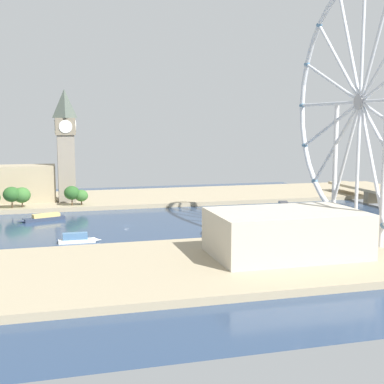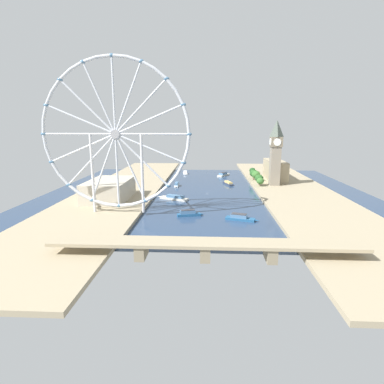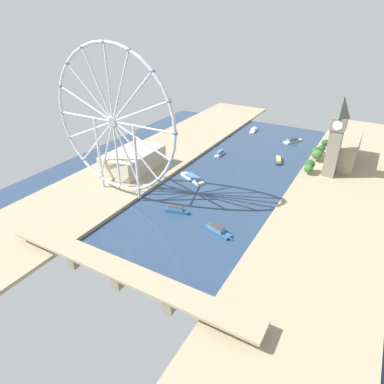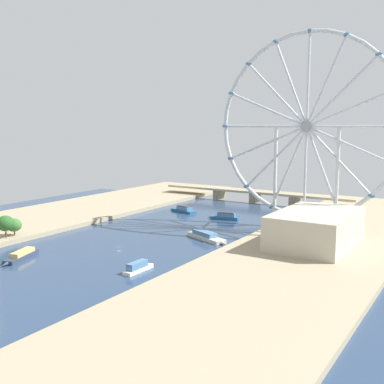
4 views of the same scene
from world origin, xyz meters
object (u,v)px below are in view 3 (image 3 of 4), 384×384
(tour_boat_1, at_px, (220,153))
(tour_boat_2, at_px, (218,230))
(tour_boat_0, at_px, (177,210))
(river_bridge, at_px, (122,272))
(riverside_hall, at_px, (133,160))
(clock_tower, at_px, (336,136))
(parliament_block, at_px, (347,151))
(tour_boat_6, at_px, (293,140))
(tour_boat_5, at_px, (253,130))
(ferris_wheel, at_px, (113,122))
(tour_boat_3, at_px, (192,178))
(tour_boat_4, at_px, (278,160))

(tour_boat_1, xyz_separation_m, tour_boat_2, (-68.60, 147.16, 0.00))
(tour_boat_0, bearing_deg, tour_boat_1, 86.84)
(river_bridge, bearing_deg, tour_boat_2, -109.65)
(riverside_hall, xyz_separation_m, river_bridge, (-101.91, 139.85, -4.56))
(clock_tower, height_order, parliament_block, clock_tower)
(tour_boat_2, bearing_deg, tour_boat_0, -175.42)
(tour_boat_2, bearing_deg, river_bridge, -92.78)
(tour_boat_0, bearing_deg, tour_boat_2, -25.60)
(river_bridge, distance_m, tour_boat_6, 319.46)
(riverside_hall, distance_m, tour_boat_2, 143.92)
(riverside_hall, height_order, tour_boat_5, riverside_hall)
(parliament_block, xyz_separation_m, tour_boat_1, (135.73, 43.76, -14.22))
(tour_boat_5, bearing_deg, tour_boat_6, 69.97)
(clock_tower, xyz_separation_m, ferris_wheel, (163.71, 137.14, 25.32))
(parliament_block, height_order, tour_boat_0, parliament_block)
(parliament_block, relative_size, tour_boat_0, 2.96)
(parliament_block, height_order, tour_boat_6, parliament_block)
(tour_boat_0, xyz_separation_m, tour_boat_3, (20.08, -62.38, -0.38))
(tour_boat_5, xyz_separation_m, tour_boat_6, (-61.69, 16.05, 0.41))
(ferris_wheel, relative_size, tour_boat_3, 3.67)
(tour_boat_3, bearing_deg, tour_boat_5, -66.05)
(river_bridge, xyz_separation_m, tour_boat_1, (39.93, -227.44, -6.10))
(river_bridge, relative_size, tour_boat_5, 7.02)
(parliament_block, xyz_separation_m, tour_boat_4, (67.67, 27.35, -14.54))
(tour_boat_0, height_order, tour_boat_2, tour_boat_0)
(tour_boat_3, bearing_deg, tour_boat_6, -86.43)
(tour_boat_2, relative_size, tour_boat_6, 0.94)
(tour_boat_6, bearing_deg, tour_boat_4, -148.00)
(tour_boat_3, bearing_deg, tour_boat_4, -101.11)
(parliament_block, distance_m, tour_boat_5, 147.31)
(river_bridge, height_order, tour_boat_0, river_bridge)
(tour_boat_2, distance_m, tour_boat_5, 262.38)
(riverside_hall, bearing_deg, ferris_wheel, 115.88)
(tour_boat_2, relative_size, tour_boat_4, 0.98)
(clock_tower, height_order, tour_boat_3, clock_tower)
(river_bridge, bearing_deg, tour_boat_0, -80.34)
(clock_tower, distance_m, tour_boat_6, 117.88)
(riverside_hall, xyz_separation_m, tour_boat_4, (-130.03, -103.99, -10.98))
(tour_boat_4, bearing_deg, parliament_block, -86.65)
(ferris_wheel, relative_size, tour_boat_1, 6.07)
(clock_tower, relative_size, parliament_block, 1.14)
(tour_boat_2, relative_size, tour_boat_5, 1.07)
(clock_tower, relative_size, tour_boat_2, 2.84)
(parliament_block, bearing_deg, tour_boat_0, 58.51)
(tour_boat_3, relative_size, tour_boat_4, 1.22)
(tour_boat_5, bearing_deg, river_bridge, 0.78)
(riverside_hall, height_order, river_bridge, riverside_hall)
(parliament_block, relative_size, tour_boat_5, 2.69)
(clock_tower, relative_size, riverside_hall, 1.25)
(riverside_hall, distance_m, river_bridge, 173.10)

